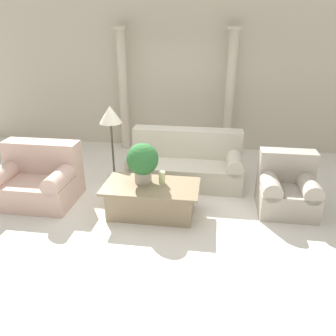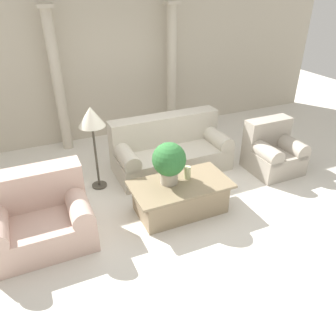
{
  "view_description": "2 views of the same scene",
  "coord_description": "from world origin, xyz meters",
  "px_view_note": "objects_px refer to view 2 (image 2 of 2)",
  "views": [
    {
      "loc": [
        0.85,
        -4.51,
        2.58
      ],
      "look_at": [
        0.19,
        -0.01,
        0.63
      ],
      "focal_mm": 35.0,
      "sensor_mm": 36.0,
      "label": 1
    },
    {
      "loc": [
        -1.76,
        -3.76,
        2.93
      ],
      "look_at": [
        -0.04,
        0.07,
        0.53
      ],
      "focal_mm": 35.0,
      "sensor_mm": 36.0,
      "label": 2
    }
  ],
  "objects_px": {
    "sofa_long": "(170,149)",
    "coffee_table": "(180,197)",
    "potted_plant": "(169,161)",
    "floor_lamp": "(91,120)",
    "loveseat": "(39,216)",
    "armchair": "(272,151)"
  },
  "relations": [
    {
      "from": "potted_plant",
      "to": "floor_lamp",
      "type": "distance_m",
      "value": 1.34
    },
    {
      "from": "sofa_long",
      "to": "potted_plant",
      "type": "bearing_deg",
      "value": -114.77
    },
    {
      "from": "sofa_long",
      "to": "coffee_table",
      "type": "relative_size",
      "value": 1.41
    },
    {
      "from": "loveseat",
      "to": "potted_plant",
      "type": "height_order",
      "value": "potted_plant"
    },
    {
      "from": "coffee_table",
      "to": "armchair",
      "type": "distance_m",
      "value": 2.05
    },
    {
      "from": "sofa_long",
      "to": "armchair",
      "type": "bearing_deg",
      "value": -26.01
    },
    {
      "from": "sofa_long",
      "to": "armchair",
      "type": "xyz_separation_m",
      "value": [
        1.61,
        -0.79,
        0.0
      ]
    },
    {
      "from": "potted_plant",
      "to": "floor_lamp",
      "type": "xyz_separation_m",
      "value": [
        -0.78,
        1.04,
        0.34
      ]
    },
    {
      "from": "sofa_long",
      "to": "armchair",
      "type": "relative_size",
      "value": 2.27
    },
    {
      "from": "sofa_long",
      "to": "loveseat",
      "type": "bearing_deg",
      "value": -155.4
    },
    {
      "from": "loveseat",
      "to": "coffee_table",
      "type": "relative_size",
      "value": 0.88
    },
    {
      "from": "potted_plant",
      "to": "coffee_table",
      "type": "bearing_deg",
      "value": -32.82
    },
    {
      "from": "loveseat",
      "to": "armchair",
      "type": "bearing_deg",
      "value": 3.75
    },
    {
      "from": "sofa_long",
      "to": "floor_lamp",
      "type": "distance_m",
      "value": 1.54
    },
    {
      "from": "potted_plant",
      "to": "loveseat",
      "type": "bearing_deg",
      "value": 176.62
    },
    {
      "from": "sofa_long",
      "to": "floor_lamp",
      "type": "xyz_separation_m",
      "value": [
        -1.31,
        -0.11,
        0.79
      ]
    },
    {
      "from": "sofa_long",
      "to": "coffee_table",
      "type": "xyz_separation_m",
      "value": [
        -0.39,
        -1.23,
        -0.12
      ]
    },
    {
      "from": "sofa_long",
      "to": "armchair",
      "type": "distance_m",
      "value": 1.79
    },
    {
      "from": "coffee_table",
      "to": "floor_lamp",
      "type": "distance_m",
      "value": 1.72
    },
    {
      "from": "coffee_table",
      "to": "potted_plant",
      "type": "bearing_deg",
      "value": 147.18
    },
    {
      "from": "loveseat",
      "to": "floor_lamp",
      "type": "xyz_separation_m",
      "value": [
        0.96,
        0.93,
        0.78
      ]
    },
    {
      "from": "loveseat",
      "to": "armchair",
      "type": "relative_size",
      "value": 1.41
    }
  ]
}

